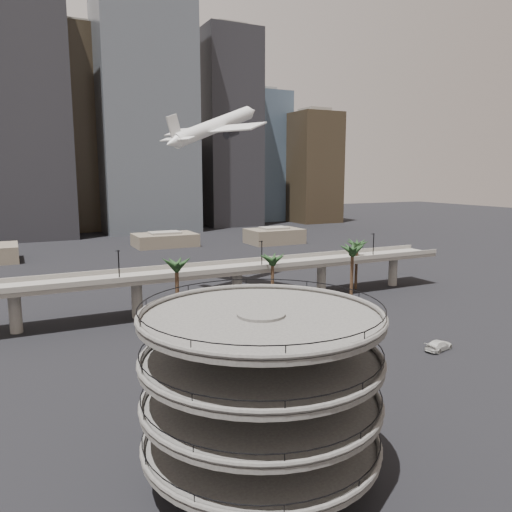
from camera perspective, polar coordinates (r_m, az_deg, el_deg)
name	(u,v)px	position (r m, az deg, el deg)	size (l,w,h in m)	color
ground	(347,429)	(60.67, 10.39, -18.87)	(700.00, 700.00, 0.00)	black
parking_ramp	(261,381)	(47.06, 0.58, -14.07)	(22.20, 22.20, 17.35)	#464341
overpass	(189,277)	(104.95, -7.66, -2.36)	(130.00, 9.30, 14.70)	gray
palm_trees	(296,256)	(106.34, 4.64, 0.02)	(54.40, 18.40, 14.00)	#47301E
low_buildings	(131,244)	(190.69, -14.10, 1.37)	(135.00, 27.50, 6.80)	brown
skyline	(111,132)	(264.70, -16.27, 13.45)	(269.00, 86.00, 133.72)	gray
airborne_jet	(214,127)	(123.19, -4.78, 14.51)	(29.97, 27.89, 13.21)	silver
car_a	(233,391)	(67.11, -2.66, -15.11)	(1.77, 4.39, 1.50)	#A5171F
car_b	(315,340)	(86.25, 6.79, -9.46)	(1.68, 4.83, 1.59)	#232228
car_c	(439,345)	(88.10, 20.15, -9.55)	(2.33, 5.73, 1.66)	silver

